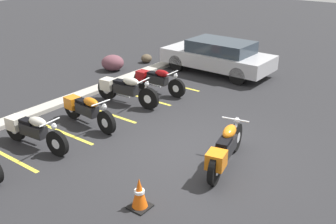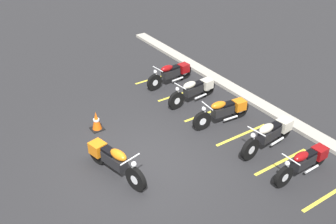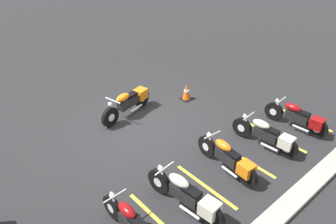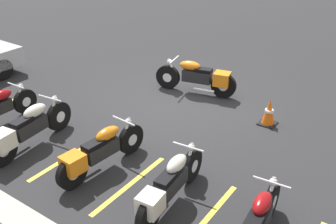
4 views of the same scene
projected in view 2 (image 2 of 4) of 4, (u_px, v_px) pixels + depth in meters
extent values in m
plane|color=#262628|center=(142.00, 167.00, 11.19)|extent=(60.00, 60.00, 0.00)
cylinder|color=black|center=(136.00, 179.00, 10.22)|extent=(0.70, 0.27, 0.69)
cylinder|color=silver|center=(136.00, 179.00, 10.22)|extent=(0.29, 0.19, 0.26)
cylinder|color=black|center=(97.00, 153.00, 11.17)|extent=(0.70, 0.27, 0.69)
cylinder|color=silver|center=(97.00, 153.00, 11.17)|extent=(0.29, 0.19, 0.26)
cube|color=black|center=(114.00, 160.00, 10.65)|extent=(0.84, 0.46, 0.31)
ellipsoid|color=orange|center=(118.00, 155.00, 10.38)|extent=(0.63, 0.39, 0.25)
cube|color=black|center=(109.00, 151.00, 10.64)|extent=(0.50, 0.35, 0.08)
cube|color=orange|center=(98.00, 148.00, 11.05)|extent=(0.49, 0.46, 0.36)
cylinder|color=silver|center=(132.00, 169.00, 10.15)|extent=(0.28, 0.12, 0.56)
cylinder|color=silver|center=(130.00, 159.00, 10.05)|extent=(0.18, 0.64, 0.04)
sphere|color=silver|center=(134.00, 164.00, 10.01)|extent=(0.15, 0.15, 0.15)
cylinder|color=silver|center=(113.00, 162.00, 11.05)|extent=(0.58, 0.20, 0.07)
cylinder|color=black|center=(154.00, 82.00, 14.96)|extent=(0.17, 0.65, 0.64)
cylinder|color=silver|center=(154.00, 82.00, 14.96)|extent=(0.14, 0.25, 0.24)
cylinder|color=black|center=(184.00, 72.00, 15.76)|extent=(0.17, 0.65, 0.64)
cylinder|color=silver|center=(184.00, 72.00, 15.76)|extent=(0.14, 0.25, 0.24)
cube|color=black|center=(171.00, 73.00, 15.31)|extent=(0.33, 0.76, 0.29)
ellipsoid|color=maroon|center=(167.00, 68.00, 15.07)|extent=(0.30, 0.56, 0.23)
cube|color=black|center=(174.00, 67.00, 15.30)|extent=(0.27, 0.44, 0.08)
cube|color=maroon|center=(183.00, 68.00, 15.64)|extent=(0.38, 0.42, 0.33)
cylinder|color=silver|center=(157.00, 75.00, 14.89)|extent=(0.08, 0.26, 0.52)
cylinder|color=silver|center=(158.00, 69.00, 14.79)|extent=(0.60, 0.08, 0.03)
sphere|color=silver|center=(155.00, 72.00, 14.76)|extent=(0.14, 0.14, 0.14)
cylinder|color=silver|center=(178.00, 79.00, 15.50)|extent=(0.11, 0.54, 0.07)
cylinder|color=black|center=(176.00, 100.00, 13.77)|extent=(0.17, 0.65, 0.65)
cylinder|color=silver|center=(176.00, 100.00, 13.77)|extent=(0.14, 0.26, 0.25)
cylinder|color=black|center=(207.00, 88.00, 14.58)|extent=(0.17, 0.65, 0.65)
cylinder|color=silver|center=(207.00, 88.00, 14.58)|extent=(0.14, 0.26, 0.25)
cube|color=black|center=(193.00, 90.00, 14.12)|extent=(0.34, 0.77, 0.29)
ellipsoid|color=beige|center=(190.00, 85.00, 13.88)|extent=(0.30, 0.57, 0.24)
cube|color=black|center=(197.00, 84.00, 14.11)|extent=(0.27, 0.45, 0.08)
cube|color=beige|center=(207.00, 84.00, 14.46)|extent=(0.39, 0.42, 0.33)
cylinder|color=silver|center=(179.00, 93.00, 13.70)|extent=(0.08, 0.26, 0.52)
cylinder|color=silver|center=(180.00, 86.00, 13.60)|extent=(0.61, 0.09, 0.04)
sphere|color=silver|center=(177.00, 89.00, 13.57)|extent=(0.14, 0.14, 0.14)
cylinder|color=silver|center=(201.00, 96.00, 14.32)|extent=(0.12, 0.54, 0.07)
cylinder|color=black|center=(202.00, 121.00, 12.64)|extent=(0.17, 0.66, 0.65)
cylinder|color=silver|center=(202.00, 121.00, 12.64)|extent=(0.15, 0.26, 0.25)
cylinder|color=black|center=(240.00, 109.00, 13.27)|extent=(0.17, 0.66, 0.65)
cylinder|color=silver|center=(240.00, 109.00, 13.27)|extent=(0.15, 0.26, 0.25)
cube|color=black|center=(223.00, 111.00, 12.90)|extent=(0.34, 0.77, 0.30)
ellipsoid|color=orange|center=(218.00, 105.00, 12.68)|extent=(0.30, 0.57, 0.24)
cube|color=black|center=(227.00, 104.00, 12.86)|extent=(0.27, 0.45, 0.08)
cube|color=orange|center=(239.00, 105.00, 13.16)|extent=(0.39, 0.42, 0.34)
cylinder|color=silver|center=(205.00, 113.00, 12.55)|extent=(0.08, 0.26, 0.52)
cylinder|color=silver|center=(207.00, 106.00, 12.44)|extent=(0.61, 0.09, 0.04)
sphere|color=silver|center=(204.00, 109.00, 12.43)|extent=(0.14, 0.14, 0.14)
cylinder|color=silver|center=(231.00, 118.00, 13.05)|extent=(0.12, 0.55, 0.07)
cylinder|color=black|center=(250.00, 149.00, 11.32)|extent=(0.19, 0.70, 0.69)
cylinder|color=silver|center=(250.00, 149.00, 11.32)|extent=(0.16, 0.27, 0.26)
cylinder|color=black|center=(284.00, 129.00, 12.20)|extent=(0.19, 0.70, 0.69)
cylinder|color=silver|center=(284.00, 129.00, 12.20)|extent=(0.16, 0.27, 0.26)
cube|color=black|center=(269.00, 134.00, 11.71)|extent=(0.37, 0.82, 0.31)
ellipsoid|color=beige|center=(266.00, 129.00, 11.45)|extent=(0.33, 0.61, 0.25)
cube|color=black|center=(274.00, 126.00, 11.69)|extent=(0.30, 0.48, 0.08)
cube|color=beige|center=(284.00, 125.00, 12.07)|extent=(0.42, 0.45, 0.35)
cylinder|color=silver|center=(254.00, 140.00, 11.25)|extent=(0.09, 0.28, 0.56)
cylinder|color=silver|center=(256.00, 131.00, 11.14)|extent=(0.65, 0.10, 0.04)
sphere|color=silver|center=(253.00, 135.00, 11.11)|extent=(0.15, 0.15, 0.15)
cylinder|color=silver|center=(277.00, 141.00, 11.92)|extent=(0.13, 0.58, 0.07)
cylinder|color=black|center=(284.00, 177.00, 10.34)|extent=(0.13, 0.63, 0.63)
cylinder|color=silver|center=(284.00, 177.00, 10.34)|extent=(0.13, 0.24, 0.24)
cylinder|color=black|center=(319.00, 157.00, 11.07)|extent=(0.13, 0.63, 0.63)
cylinder|color=silver|center=(319.00, 157.00, 11.07)|extent=(0.13, 0.24, 0.24)
cube|color=black|center=(304.00, 161.00, 10.66)|extent=(0.28, 0.73, 0.29)
ellipsoid|color=maroon|center=(301.00, 156.00, 10.43)|extent=(0.26, 0.54, 0.23)
cube|color=black|center=(309.00, 154.00, 10.63)|extent=(0.24, 0.43, 0.08)
cube|color=maroon|center=(319.00, 152.00, 10.96)|extent=(0.35, 0.39, 0.33)
cylinder|color=silver|center=(288.00, 168.00, 10.27)|extent=(0.06, 0.25, 0.51)
cylinder|color=silver|center=(291.00, 159.00, 10.17)|extent=(0.59, 0.05, 0.03)
sphere|color=silver|center=(287.00, 163.00, 10.15)|extent=(0.13, 0.13, 0.13)
cylinder|color=silver|center=(312.00, 169.00, 10.83)|extent=(0.08, 0.53, 0.07)
cube|color=#A8A399|center=(272.00, 111.00, 13.67)|extent=(18.00, 0.50, 0.12)
cube|color=black|center=(97.00, 129.00, 12.81)|extent=(0.40, 0.40, 0.03)
cone|color=#EA590F|center=(96.00, 121.00, 12.65)|extent=(0.32, 0.32, 0.65)
cylinder|color=white|center=(96.00, 120.00, 12.63)|extent=(0.20, 0.20, 0.06)
cube|color=gold|center=(158.00, 77.00, 16.03)|extent=(0.10, 2.10, 0.00)
cube|color=gold|center=(181.00, 93.00, 14.87)|extent=(0.10, 2.10, 0.00)
cube|color=gold|center=(209.00, 112.00, 13.70)|extent=(0.10, 2.10, 0.00)
cube|color=gold|center=(242.00, 135.00, 12.54)|extent=(0.10, 2.10, 0.00)
cube|color=gold|center=(281.00, 162.00, 11.37)|extent=(0.10, 2.10, 0.00)
cube|color=gold|center=(329.00, 195.00, 10.21)|extent=(0.10, 2.10, 0.00)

